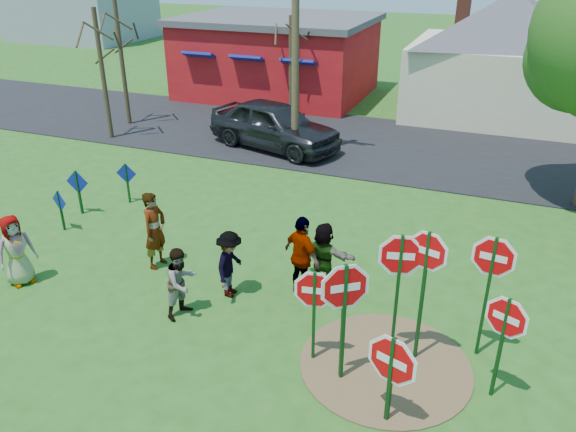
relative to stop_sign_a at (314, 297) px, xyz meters
name	(u,v)px	position (x,y,z in m)	size (l,w,h in m)	color
ground	(201,289)	(-3.17, 1.30, -1.39)	(120.00, 120.00, 0.00)	#215518
road	(343,141)	(-3.17, 12.80, -1.37)	(120.00, 7.50, 0.04)	black
dirt_patch	(385,365)	(1.33, 0.30, -1.37)	(3.20, 3.20, 0.03)	brown
red_building	(278,56)	(-8.67, 19.29, 0.58)	(9.40, 7.69, 3.90)	#A01017
cream_house	(507,50)	(2.33, 19.30, 1.54)	(9.40, 9.40, 6.50)	beige
stop_sign_a	(314,297)	(0.00, 0.00, 0.00)	(1.01, 0.22, 2.05)	#113E17
stop_sign_b	(400,266)	(1.36, 0.70, 0.56)	(1.08, 0.29, 2.71)	#113E17
stop_sign_c	(426,267)	(1.80, 0.73, 0.61)	(0.98, 0.31, 2.83)	#113E17
stop_sign_d	(492,268)	(2.88, 1.30, 0.53)	(1.05, 0.16, 2.66)	#113E17
stop_sign_e	(392,365)	(1.64, -1.01, -0.23)	(1.14, 0.40, 1.84)	#113E17
stop_sign_f	(505,325)	(3.22, 0.24, 0.11)	(0.92, 0.42, 2.13)	#113E17
stop_sign_g	(344,298)	(0.64, -0.32, 0.35)	(0.97, 0.71, 2.54)	#113E17
blue_diamond_b	(60,206)	(-8.15, 2.54, -0.66)	(0.59, 0.18, 1.18)	#113E17
blue_diamond_c	(78,187)	(-8.40, 3.58, -0.56)	(0.71, 0.08, 1.35)	#113E17
blue_diamond_d	(127,178)	(-7.58, 4.75, -0.60)	(0.63, 0.14, 1.27)	#113E17
person_a	(16,250)	(-7.17, 0.05, -0.53)	(0.84, 0.54, 1.71)	#3E4797
person_b	(155,230)	(-4.67, 1.88, -0.42)	(0.70, 0.46, 1.93)	#2A7C69
person_c	(181,282)	(-3.03, 0.35, -0.60)	(0.76, 0.59, 1.57)	brown
person_d	(230,264)	(-2.42, 1.38, -0.60)	(1.01, 0.58, 1.57)	#2F2E33
person_e	(302,257)	(-0.97, 2.01, -0.44)	(1.11, 0.46, 1.90)	#51345F
person_f	(324,255)	(-0.64, 2.53, -0.61)	(1.45, 0.46, 1.56)	#22562F
suv	(274,125)	(-5.40, 11.02, -0.44)	(2.13, 5.30, 1.81)	#303136
utility_pole	(295,35)	(-4.29, 10.29, 2.99)	(2.04, 0.27, 8.33)	#4C3823
bare_tree_west	(100,56)	(-12.10, 9.80, 1.88)	(1.80, 1.80, 5.05)	#382819
bare_tree_east	(291,53)	(-6.47, 15.46, 1.47)	(1.80, 1.80, 4.42)	#382819
bare_tree_mid	(120,45)	(-12.61, 11.72, 1.97)	(1.80, 1.80, 5.19)	#382819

